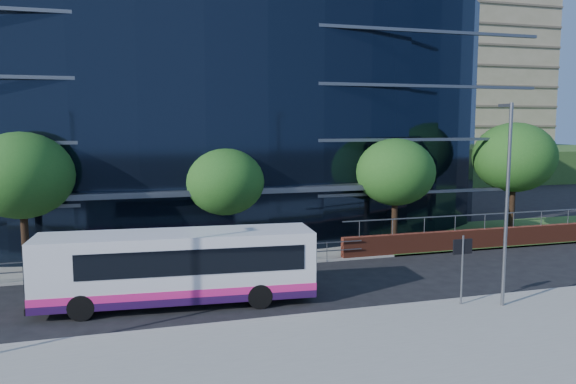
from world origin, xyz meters
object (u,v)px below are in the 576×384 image
object	(u,v)px
tree_far_b	(225,182)
tree_dist_f	(504,148)
streetlight_east	(507,199)
tree_dist_e	(402,148)
city_bus	(180,267)
tree_far_d	(514,157)
tree_far_c	(396,172)
street_sign	(462,255)
tree_far_a	(21,176)

from	to	relation	value
tree_far_b	tree_dist_f	bearing A→B (deg)	37.08
streetlight_east	tree_far_b	bearing A→B (deg)	127.63
tree_dist_f	tree_dist_e	bearing A→B (deg)	-172.87
streetlight_east	city_bus	distance (m)	13.25
tree_dist_f	tree_far_b	bearing A→B (deg)	-142.92
tree_far_d	tree_far_c	bearing A→B (deg)	-173.66
tree_dist_e	tree_dist_f	distance (m)	16.13
tree_dist_e	tree_dist_f	world-z (taller)	tree_dist_e
tree_far_c	tree_far_d	bearing A→B (deg)	6.34
tree_far_b	tree_far_d	xyz separation A→B (m)	(19.00, 0.50, 0.98)
tree_far_d	tree_dist_e	world-z (taller)	tree_far_d
street_sign	tree_far_a	size ratio (longest dim) A/B	0.40
tree_dist_f	tree_far_d	bearing A→B (deg)	-126.87
tree_dist_f	streetlight_east	distance (m)	55.74
tree_far_b	tree_dist_f	distance (m)	53.90
tree_far_c	tree_dist_f	world-z (taller)	tree_far_c
tree_far_b	tree_far_c	world-z (taller)	tree_far_c
tree_far_c	tree_dist_e	distance (m)	35.36
tree_dist_f	street_sign	bearing A→B (deg)	-129.16
tree_far_a	tree_far_d	distance (m)	29.02
tree_far_a	tree_far_b	distance (m)	10.03
tree_far_b	tree_dist_e	distance (m)	40.74
tree_far_b	city_bus	bearing A→B (deg)	-113.41
tree_far_a	tree_far_d	bearing A→B (deg)	1.97
tree_far_d	streetlight_east	xyz separation A→B (m)	(-10.00, -12.17, -0.75)
tree_far_d	streetlight_east	distance (m)	15.77
tree_far_b	city_bus	distance (m)	8.56
street_sign	tree_dist_f	bearing A→B (deg)	50.84
city_bus	tree_far_a	bearing A→B (deg)	138.85
tree_far_a	city_bus	size ratio (longest dim) A/B	0.62
tree_far_c	tree_dist_f	distance (m)	46.67
tree_far_b	city_bus	size ratio (longest dim) A/B	0.54
tree_far_d	streetlight_east	size ratio (longest dim) A/B	0.93
city_bus	streetlight_east	bearing A→B (deg)	-14.15
tree_dist_f	streetlight_east	xyz separation A→B (m)	(-34.00, -44.17, 0.23)
tree_dist_f	city_bus	xyz separation A→B (m)	(-46.24, -39.98, -2.62)
tree_far_c	street_sign	bearing A→B (deg)	-103.29
tree_far_a	tree_far_c	bearing A→B (deg)	0.00
street_sign	tree_far_d	bearing A→B (deg)	45.22
tree_far_a	tree_far_b	size ratio (longest dim) A/B	1.15
streetlight_east	tree_far_a	bearing A→B (deg)	149.54
streetlight_east	city_bus	bearing A→B (deg)	161.08
city_bus	tree_far_d	bearing A→B (deg)	24.50
street_sign	tree_far_c	distance (m)	11.14
tree_far_a	tree_dist_e	world-z (taller)	tree_far_a
city_bus	tree_dist_f	bearing A→B (deg)	45.61
tree_far_b	tree_far_c	xyz separation A→B (m)	(10.00, -0.50, 0.33)
street_sign	tree_far_d	xyz separation A→B (m)	(11.50, 11.59, 3.04)
street_sign	tree_dist_e	world-z (taller)	tree_dist_e
street_sign	streetlight_east	world-z (taller)	streetlight_east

